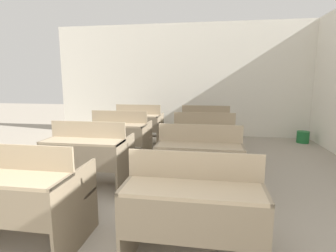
% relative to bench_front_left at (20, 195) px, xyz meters
% --- Properties ---
extents(wall_back, '(6.97, 0.06, 3.01)m').
position_rel_bench_front_left_xyz_m(wall_back, '(0.82, 5.29, 1.02)').
color(wall_back, white).
rests_on(wall_back, ground_plane).
extents(bench_front_left, '(1.07, 0.78, 0.95)m').
position_rel_bench_front_left_xyz_m(bench_front_left, '(0.00, 0.00, 0.00)').
color(bench_front_left, '#7A6B54').
rests_on(bench_front_left, ground_plane).
extents(bench_front_right, '(1.07, 0.78, 0.95)m').
position_rel_bench_front_left_xyz_m(bench_front_right, '(1.56, 0.01, 0.00)').
color(bench_front_right, '#7D6E57').
rests_on(bench_front_right, ground_plane).
extents(bench_second_left, '(1.07, 0.78, 0.95)m').
position_rel_bench_front_left_xyz_m(bench_second_left, '(0.02, 1.33, 0.00)').
color(bench_second_left, '#82735C').
rests_on(bench_second_left, ground_plane).
extents(bench_second_right, '(1.07, 0.78, 0.95)m').
position_rel_bench_front_left_xyz_m(bench_second_right, '(1.55, 1.32, 0.00)').
color(bench_second_right, '#7F7059').
rests_on(bench_second_right, ground_plane).
extents(bench_third_left, '(1.07, 0.78, 0.95)m').
position_rel_bench_front_left_xyz_m(bench_third_left, '(-0.00, 2.65, 0.00)').
color(bench_third_left, '#7E6F58').
rests_on(bench_third_left, ground_plane).
extents(bench_third_right, '(1.07, 0.78, 0.95)m').
position_rel_bench_front_left_xyz_m(bench_third_right, '(1.57, 2.61, 0.00)').
color(bench_third_right, '#7C6D56').
rests_on(bench_third_right, ground_plane).
extents(bench_back_left, '(1.07, 0.78, 0.95)m').
position_rel_bench_front_left_xyz_m(bench_back_left, '(0.00, 3.93, 0.00)').
color(bench_back_left, '#82725B').
rests_on(bench_back_left, ground_plane).
extents(bench_back_right, '(1.07, 0.78, 0.95)m').
position_rel_bench_front_left_xyz_m(bench_back_right, '(1.57, 3.94, 0.00)').
color(bench_back_right, '#7A6A53').
rests_on(bench_back_right, ground_plane).
extents(wastepaper_bin, '(0.29, 0.29, 0.28)m').
position_rel_bench_front_left_xyz_m(wastepaper_bin, '(3.93, 4.74, -0.34)').
color(wastepaper_bin, '#1E6B33').
rests_on(wastepaper_bin, ground_plane).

